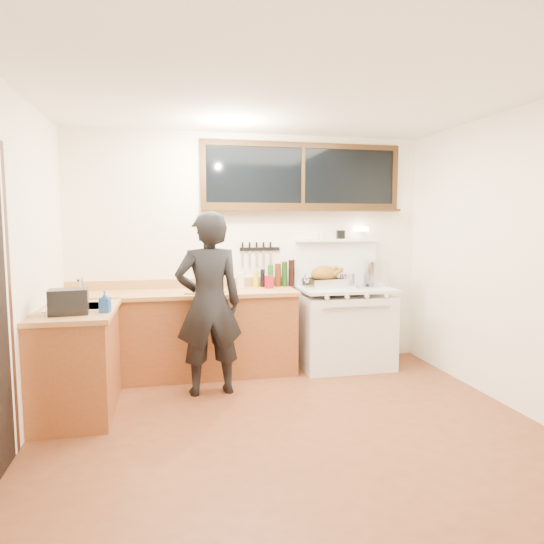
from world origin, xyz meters
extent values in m
cube|color=brown|center=(0.00, 0.00, -0.01)|extent=(4.00, 3.50, 0.02)
cube|color=white|center=(0.00, 1.77, 1.30)|extent=(4.00, 0.05, 2.60)
cube|color=white|center=(0.00, -1.77, 1.30)|extent=(4.00, 0.05, 2.60)
cube|color=white|center=(-2.02, 0.00, 1.30)|extent=(0.05, 3.50, 2.60)
cube|color=white|center=(2.02, 0.00, 1.30)|extent=(0.05, 3.50, 2.60)
cube|color=white|center=(0.00, 0.00, 2.62)|extent=(4.00, 3.50, 0.05)
cube|color=brown|center=(-0.80, 1.45, 0.43)|extent=(2.40, 0.60, 0.86)
cube|color=#BC864A|center=(-0.80, 1.44, 0.88)|extent=(2.44, 0.64, 0.04)
cube|color=#BC864A|center=(-0.80, 1.74, 0.95)|extent=(2.40, 0.03, 0.10)
sphere|color=#B78C38|center=(-1.80, 1.17, 0.70)|extent=(0.03, 0.03, 0.03)
sphere|color=#B78C38|center=(-1.30, 1.17, 0.70)|extent=(0.03, 0.03, 0.03)
sphere|color=#B78C38|center=(-0.80, 1.17, 0.70)|extent=(0.03, 0.03, 0.03)
sphere|color=#B78C38|center=(-0.30, 1.17, 0.70)|extent=(0.03, 0.03, 0.03)
sphere|color=#B78C38|center=(0.15, 1.17, 0.70)|extent=(0.03, 0.03, 0.03)
cube|color=brown|center=(-1.70, 0.62, 0.43)|extent=(0.60, 1.05, 0.86)
cube|color=#BC864A|center=(-1.69, 0.62, 0.88)|extent=(0.64, 1.09, 0.04)
cube|color=white|center=(-1.68, 0.70, 0.84)|extent=(0.45, 0.40, 0.14)
cube|color=white|center=(-1.68, 0.70, 0.91)|extent=(0.50, 0.45, 0.01)
cylinder|color=silver|center=(-1.68, 0.88, 1.02)|extent=(0.02, 0.02, 0.24)
cylinder|color=silver|center=(-1.68, 0.80, 1.13)|extent=(0.02, 0.18, 0.02)
cube|color=white|center=(1.00, 1.40, 0.41)|extent=(1.00, 0.70, 0.82)
cube|color=white|center=(1.00, 1.40, 0.89)|extent=(1.02, 0.72, 0.03)
cube|color=white|center=(1.00, 1.06, 0.52)|extent=(0.88, 0.02, 0.46)
cylinder|color=silver|center=(1.00, 1.03, 0.74)|extent=(0.75, 0.02, 0.02)
cylinder|color=white|center=(0.67, 1.04, 0.85)|extent=(0.04, 0.03, 0.04)
cylinder|color=white|center=(0.89, 1.04, 0.85)|extent=(0.04, 0.03, 0.04)
cylinder|color=white|center=(1.11, 1.04, 0.85)|extent=(0.04, 0.03, 0.04)
cylinder|color=white|center=(1.33, 1.04, 0.85)|extent=(0.04, 0.03, 0.04)
cube|color=white|center=(1.00, 1.72, 1.15)|extent=(1.00, 0.05, 0.50)
cube|color=white|center=(1.00, 1.69, 1.41)|extent=(1.00, 0.12, 0.03)
cylinder|color=white|center=(1.30, 1.69, 1.47)|extent=(0.09, 0.09, 0.09)
cube|color=#FFE5B2|center=(1.30, 1.69, 1.54)|extent=(0.16, 0.08, 0.05)
cube|color=black|center=(1.05, 1.69, 1.48)|extent=(0.09, 0.05, 0.10)
cylinder|color=white|center=(0.82, 1.69, 1.47)|extent=(0.04, 0.04, 0.09)
cylinder|color=white|center=(0.76, 1.69, 1.47)|extent=(0.04, 0.04, 0.09)
cube|color=black|center=(0.60, 1.73, 2.15)|extent=(2.20, 0.01, 0.62)
cube|color=black|center=(0.60, 1.73, 2.49)|extent=(2.32, 0.04, 0.06)
cube|color=black|center=(0.60, 1.73, 1.81)|extent=(2.32, 0.04, 0.06)
cube|color=black|center=(-0.53, 1.73, 2.15)|extent=(0.06, 0.04, 0.62)
cube|color=black|center=(1.73, 1.73, 2.15)|extent=(0.06, 0.04, 0.62)
cube|color=black|center=(0.60, 1.73, 2.15)|extent=(0.04, 0.04, 0.62)
cube|color=black|center=(0.60, 1.68, 1.76)|extent=(2.32, 0.13, 0.03)
cube|color=black|center=(-1.99, -0.07, 1.05)|extent=(0.01, 0.07, 2.10)
cube|color=black|center=(0.10, 1.74, 1.32)|extent=(0.46, 0.02, 0.04)
cube|color=silver|center=(-0.10, 1.72, 1.21)|extent=(0.02, 0.00, 0.18)
cube|color=black|center=(-0.10, 1.72, 1.35)|extent=(0.02, 0.02, 0.10)
cube|color=silver|center=(-0.02, 1.72, 1.21)|extent=(0.02, 0.00, 0.18)
cube|color=black|center=(-0.02, 1.72, 1.35)|extent=(0.02, 0.02, 0.10)
cube|color=silver|center=(0.06, 1.72, 1.21)|extent=(0.02, 0.00, 0.18)
cube|color=black|center=(0.06, 1.72, 1.35)|extent=(0.02, 0.02, 0.10)
cube|color=silver|center=(0.14, 1.72, 1.21)|extent=(0.03, 0.00, 0.18)
cube|color=black|center=(0.14, 1.72, 1.35)|extent=(0.02, 0.02, 0.10)
cube|color=silver|center=(0.22, 1.72, 1.21)|extent=(0.03, 0.00, 0.18)
cube|color=black|center=(0.22, 1.72, 1.35)|extent=(0.02, 0.02, 0.10)
imported|color=black|center=(-0.56, 0.85, 0.86)|extent=(0.67, 0.47, 1.73)
imported|color=#2251AC|center=(-1.43, 0.41, 0.99)|extent=(0.09, 0.09, 0.18)
cube|color=black|center=(-1.70, 0.38, 1.00)|extent=(0.31, 0.23, 0.20)
cube|color=#BC864A|center=(-0.54, 1.31, 0.91)|extent=(0.46, 0.39, 0.02)
ellipsoid|color=brown|center=(-0.54, 1.31, 0.97)|extent=(0.25, 0.20, 0.13)
sphere|color=brown|center=(-0.45, 1.36, 1.00)|extent=(0.05, 0.05, 0.05)
sphere|color=brown|center=(-0.45, 1.26, 1.00)|extent=(0.05, 0.05, 0.05)
cube|color=silver|center=(0.78, 1.47, 0.95)|extent=(0.45, 0.38, 0.10)
cube|color=#3F3F42|center=(0.78, 1.47, 0.98)|extent=(0.40, 0.32, 0.03)
torus|color=silver|center=(0.57, 1.47, 1.00)|extent=(0.03, 0.10, 0.10)
torus|color=silver|center=(0.99, 1.47, 1.00)|extent=(0.03, 0.10, 0.10)
ellipsoid|color=brown|center=(0.78, 1.47, 1.04)|extent=(0.35, 0.29, 0.20)
cylinder|color=brown|center=(0.89, 1.39, 1.06)|extent=(0.12, 0.07, 0.09)
sphere|color=brown|center=(0.95, 1.39, 1.09)|extent=(0.06, 0.06, 0.06)
cylinder|color=brown|center=(0.89, 1.55, 1.06)|extent=(0.12, 0.07, 0.09)
sphere|color=brown|center=(0.95, 1.55, 1.09)|extent=(0.06, 0.06, 0.06)
cylinder|color=silver|center=(1.42, 1.49, 1.04)|extent=(0.40, 0.40, 0.28)
cylinder|color=silver|center=(1.10, 1.60, 0.97)|extent=(0.22, 0.22, 0.13)
cylinder|color=black|center=(1.07, 1.71, 1.02)|extent=(0.07, 0.17, 0.02)
cylinder|color=silver|center=(1.24, 1.32, 0.91)|extent=(0.32, 0.32, 0.02)
sphere|color=black|center=(1.24, 1.32, 0.93)|extent=(0.03, 0.03, 0.03)
cube|color=maroon|center=(0.16, 1.51, 0.97)|extent=(0.11, 0.09, 0.14)
cylinder|color=white|center=(-0.14, 1.60, 0.98)|extent=(0.11, 0.11, 0.17)
cylinder|color=black|center=(0.03, 1.63, 0.99)|extent=(0.06, 0.06, 0.18)
cylinder|color=black|center=(0.11, 1.63, 1.00)|extent=(0.05, 0.05, 0.20)
cylinder|color=black|center=(0.20, 1.63, 1.02)|extent=(0.06, 0.06, 0.25)
cylinder|color=black|center=(0.29, 1.63, 1.03)|extent=(0.07, 0.07, 0.26)
cylinder|color=black|center=(0.36, 1.63, 1.04)|extent=(0.06, 0.06, 0.28)
cylinder|color=black|center=(0.45, 1.63, 1.05)|extent=(0.07, 0.07, 0.30)
camera|label=1|loc=(-0.92, -3.66, 1.64)|focal=32.00mm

